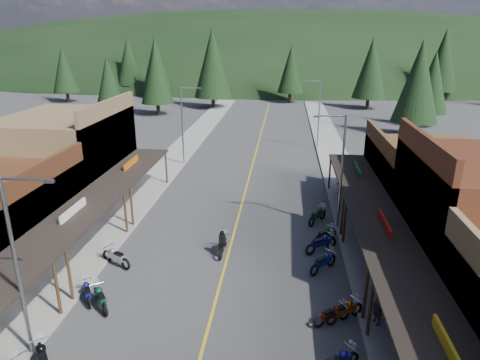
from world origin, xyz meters
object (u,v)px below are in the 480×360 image
(pine_4, at_px, (371,68))
(bike_east_11, at_px, (317,215))
(streetlight_1, at_px, (184,122))
(bike_west_6, at_px, (100,297))
(pine_1, at_px, (156,63))
(pine_2, at_px, (212,63))
(streetlight_3, at_px, (318,111))
(bike_east_8, at_px, (323,261))
(pine_11, at_px, (418,81))
(bike_west_5, at_px, (43,358))
(shop_west_3, at_px, (69,158))
(pine_8, at_px, (109,85))
(bike_east_6, at_px, (332,314))
(bike_east_7, at_px, (345,309))
(streetlight_2, at_px, (340,167))
(pedestrian_east_a, at_px, (378,308))
(pine_9, at_px, (433,82))
(shop_east_3, at_px, (426,182))
(bike_east_9, at_px, (321,242))
(pine_10, at_px, (156,73))
(bike_west_8, at_px, (116,256))
(rider_on_bike, at_px, (223,244))
(pine_7, at_px, (129,61))
(pine_3, at_px, (291,69))
(streetlight_0, at_px, (19,262))
(pine_5, at_px, (443,60))
(pine_0, at_px, (64,69))
(bike_west_7, at_px, (87,291))
(bike_east_10, at_px, (325,234))
(pedestrian_east_b, at_px, (340,184))

(pine_4, xyz_separation_m, bike_east_11, (-12.25, -51.27, -6.58))
(streetlight_1, bearing_deg, bike_west_6, -86.73)
(pine_1, height_order, pine_2, pine_2)
(streetlight_3, bearing_deg, pine_2, 121.19)
(pine_1, distance_m, bike_east_8, 74.35)
(pine_11, distance_m, bike_west_5, 52.31)
(shop_west_3, distance_m, pine_2, 47.07)
(pine_8, relative_size, bike_east_6, 5.11)
(streetlight_1, bearing_deg, pine_2, 94.84)
(bike_east_6, relative_size, bike_east_7, 0.93)
(streetlight_2, xyz_separation_m, pedestrian_east_a, (0.80, -10.54, -3.48))
(pine_9, bearing_deg, shop_east_3, -106.91)
(pine_2, xyz_separation_m, bike_east_9, (15.71, -53.58, -7.32))
(shop_west_3, bearing_deg, pine_2, 85.37)
(pine_10, relative_size, bike_west_8, 5.12)
(pine_9, bearing_deg, rider_on_bike, -120.42)
(pine_7, bearing_deg, streetlight_1, -65.12)
(pine_3, bearing_deg, bike_west_8, -99.10)
(shop_west_3, relative_size, bike_east_11, 4.74)
(streetlight_0, distance_m, pine_8, 48.42)
(shop_east_3, relative_size, pine_1, 0.87)
(streetlight_0, bearing_deg, pine_5, 62.30)
(streetlight_0, distance_m, streetlight_1, 28.00)
(streetlight_2, xyz_separation_m, pine_0, (-46.95, 54.00, 2.02))
(bike_east_7, xyz_separation_m, bike_east_11, (-0.57, 11.02, 0.05))
(shop_east_3, height_order, pine_7, pine_7)
(pine_0, bearing_deg, bike_west_5, -63.77)
(pine_3, bearing_deg, bike_west_7, -98.74)
(streetlight_1, relative_size, pine_7, 0.64)
(streetlight_1, relative_size, pine_9, 0.74)
(shop_west_3, xyz_separation_m, bike_east_10, (19.84, -5.47, -2.95))
(shop_west_3, distance_m, streetlight_0, 18.62)
(pine_4, xyz_separation_m, rider_on_bike, (-18.34, -56.45, -6.57))
(streetlight_2, height_order, bike_west_6, streetlight_2)
(bike_east_6, relative_size, bike_east_11, 0.85)
(pine_4, bearing_deg, shop_west_3, -123.13)
(shop_east_3, bearing_deg, pine_1, 122.75)
(streetlight_1, xyz_separation_m, bike_east_11, (12.70, -13.27, -3.80))
(pine_8, bearing_deg, rider_on_bike, -59.28)
(pine_2, xyz_separation_m, pine_9, (34.00, -13.00, -1.61))
(rider_on_bike, relative_size, pedestrian_east_b, 1.37)
(pine_5, bearing_deg, pine_9, -110.32)
(shop_east_3, bearing_deg, bike_east_8, -131.49)
(pine_0, xyz_separation_m, bike_east_6, (45.70, -64.61, -5.92))
(pine_8, bearing_deg, shop_west_3, -74.03)
(pine_4, height_order, bike_east_6, pine_4)
(streetlight_0, xyz_separation_m, bike_east_10, (13.01, 11.83, -3.89))
(streetlight_2, distance_m, bike_east_6, 11.37)
(bike_west_5, bearing_deg, shop_west_3, 75.09)
(pine_11, bearing_deg, rider_on_bike, -120.56)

